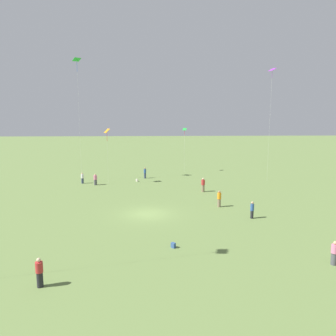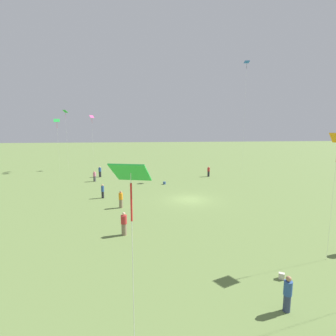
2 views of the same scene
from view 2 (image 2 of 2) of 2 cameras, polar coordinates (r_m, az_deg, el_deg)
ground_plane at (r=30.13m, az=4.70°, el=-6.89°), size 240.00×240.00×0.00m
person_0 at (r=41.36m, az=-15.70°, el=-1.76°), size 0.62×0.62×1.62m
person_1 at (r=44.85m, az=-14.60°, el=-0.80°), size 0.53×0.53×1.79m
person_2 at (r=20.62m, az=-9.57°, el=-11.90°), size 0.51×0.51×1.80m
person_4 at (r=27.31m, az=-10.24°, el=-6.74°), size 0.51×0.51×1.78m
person_5 at (r=13.91m, az=24.58°, el=-23.65°), size 0.43×0.43×1.69m
person_6 at (r=31.45m, az=-14.04°, el=-4.89°), size 0.39×0.39×1.65m
person_8 at (r=44.33m, az=8.82°, el=-0.75°), size 0.48×0.48×1.75m
kite_0 at (r=54.79m, az=-21.43°, el=10.89°), size 1.10×1.12×11.46m
kite_2 at (r=53.93m, az=-16.25°, el=10.18°), size 0.96×0.99×10.52m
kite_3 at (r=4.80m, az=-8.03°, el=-5.26°), size 0.71×0.77×7.52m
kite_6 at (r=52.94m, az=-23.06°, el=9.22°), size 1.10×1.21×9.73m
kite_7 at (r=45.98m, az=16.71°, el=19.64°), size 0.80×0.83×18.51m
picnic_bag_0 at (r=37.95m, az=-0.78°, el=-3.28°), size 0.39×0.39×0.38m
picnic_bag_1 at (r=16.52m, az=23.48°, el=-20.77°), size 0.33×0.36×0.34m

